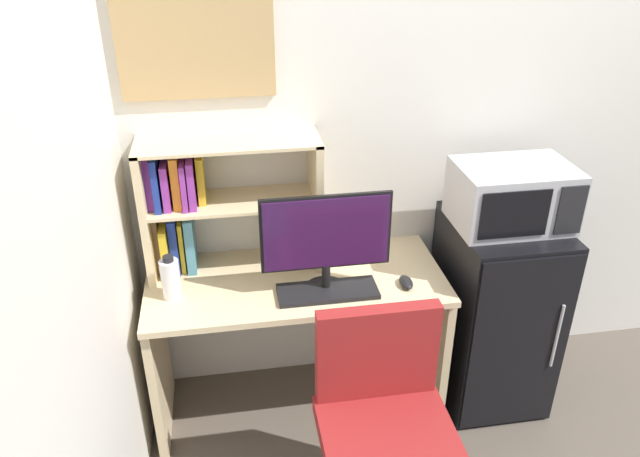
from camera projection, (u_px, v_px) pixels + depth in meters
name	position (u px, v px, depth m)	size (l,w,h in m)	color
wall_back	(568.00, 113.00, 2.83)	(6.40, 0.04, 2.60)	silver
wall_left	(0.00, 436.00, 1.13)	(0.04, 4.40, 2.60)	silver
desk	(297.00, 320.00, 2.75)	(1.28, 0.57, 0.73)	beige
hutch_bookshelf	(204.00, 201.00, 2.58)	(0.74, 0.26, 0.58)	beige
monitor	(326.00, 238.00, 2.45)	(0.53, 0.17, 0.43)	black
keyboard	(328.00, 291.00, 2.54)	(0.41, 0.16, 0.02)	black
computer_mouse	(406.00, 282.00, 2.58)	(0.05, 0.10, 0.03)	black
water_bottle	(171.00, 278.00, 2.48)	(0.08, 0.08, 0.19)	silver
mini_fridge	(494.00, 311.00, 2.89)	(0.46, 0.56, 0.93)	black
microwave	(512.00, 196.00, 2.61)	(0.48, 0.34, 0.27)	#ADADB2
desk_chair	(384.00, 448.00, 2.24)	(0.54, 0.54, 0.91)	black
wall_corkboard	(195.00, 32.00, 2.36)	(0.61, 0.02, 0.52)	tan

